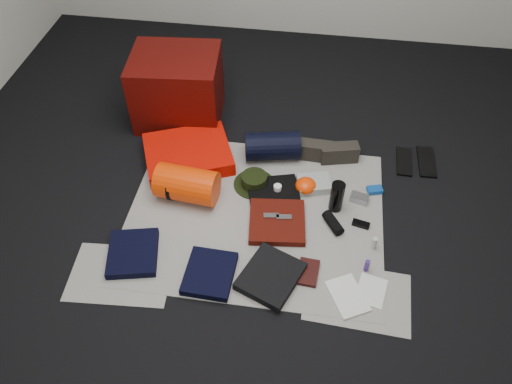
# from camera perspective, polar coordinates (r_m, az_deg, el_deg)

# --- Properties ---
(floor) EXTENTS (4.50, 4.50, 0.02)m
(floor) POSITION_cam_1_polar(r_m,az_deg,el_deg) (3.18, -0.09, -2.78)
(floor) COLOR black
(floor) RESTS_ON ground
(newspaper_mat) EXTENTS (1.60, 1.30, 0.01)m
(newspaper_mat) POSITION_cam_1_polar(r_m,az_deg,el_deg) (3.17, -0.09, -2.63)
(newspaper_mat) COLOR #B4B0A6
(newspaper_mat) RESTS_ON floor
(newspaper_sheet_front_left) EXTENTS (0.61, 0.44, 0.00)m
(newspaper_sheet_front_left) POSITION_cam_1_polar(r_m,az_deg,el_deg) (3.01, -15.17, -9.04)
(newspaper_sheet_front_left) COLOR #B4B0A6
(newspaper_sheet_front_left) RESTS_ON floor
(newspaper_sheet_front_right) EXTENTS (0.60, 0.43, 0.00)m
(newspaper_sheet_front_right) POSITION_cam_1_polar(r_m,az_deg,el_deg) (2.89, 11.53, -11.64)
(newspaper_sheet_front_right) COLOR #B4B0A6
(newspaper_sheet_front_right) RESTS_ON floor
(red_cabinet) EXTENTS (0.66, 0.57, 0.52)m
(red_cabinet) POSITION_cam_1_polar(r_m,az_deg,el_deg) (3.77, -8.96, 11.67)
(red_cabinet) COLOR #4D0805
(red_cabinet) RESTS_ON floor
(sleeping_pad) EXTENTS (0.71, 0.66, 0.10)m
(sleeping_pad) POSITION_cam_1_polar(r_m,az_deg,el_deg) (3.50, -7.78, 4.32)
(sleeping_pad) COLOR red
(sleeping_pad) RESTS_ON newspaper_mat
(stuff_sack) EXTENTS (0.41, 0.27, 0.23)m
(stuff_sack) POSITION_cam_1_polar(r_m,az_deg,el_deg) (3.21, -7.90, 0.86)
(stuff_sack) COLOR #F63804
(stuff_sack) RESTS_ON newspaper_mat
(sack_strap_left) EXTENTS (0.02, 0.22, 0.22)m
(sack_strap_left) POSITION_cam_1_polar(r_m,az_deg,el_deg) (3.24, -9.59, 0.97)
(sack_strap_left) COLOR black
(sack_strap_left) RESTS_ON newspaper_mat
(sack_strap_right) EXTENTS (0.03, 0.22, 0.22)m
(sack_strap_right) POSITION_cam_1_polar(r_m,az_deg,el_deg) (3.20, -6.15, 0.60)
(sack_strap_right) COLOR black
(sack_strap_right) RESTS_ON newspaper_mat
(navy_duffel) EXTENTS (0.41, 0.27, 0.20)m
(navy_duffel) POSITION_cam_1_polar(r_m,az_deg,el_deg) (3.47, 1.89, 5.27)
(navy_duffel) COLOR black
(navy_duffel) RESTS_ON newspaper_mat
(boonie_brim) EXTENTS (0.35, 0.35, 0.01)m
(boonie_brim) POSITION_cam_1_polar(r_m,az_deg,el_deg) (3.34, -0.19, 0.92)
(boonie_brim) COLOR black
(boonie_brim) RESTS_ON newspaper_mat
(boonie_crown) EXTENTS (0.17, 0.17, 0.08)m
(boonie_crown) POSITION_cam_1_polar(r_m,az_deg,el_deg) (3.31, -0.19, 1.40)
(boonie_crown) COLOR black
(boonie_crown) RESTS_ON boonie_brim
(hiking_boot_left) EXTENTS (0.27, 0.11, 0.13)m
(hiking_boot_left) POSITION_cam_1_polar(r_m,az_deg,el_deg) (3.50, 6.64, 4.75)
(hiking_boot_left) COLOR #2D2923
(hiking_boot_left) RESTS_ON newspaper_mat
(hiking_boot_right) EXTENTS (0.28, 0.16, 0.13)m
(hiking_boot_right) POSITION_cam_1_polar(r_m,az_deg,el_deg) (3.51, 9.49, 4.43)
(hiking_boot_right) COLOR #2D2923
(hiking_boot_right) RESTS_ON newspaper_mat
(flip_flop_left) EXTENTS (0.11, 0.28, 0.02)m
(flip_flop_left) POSITION_cam_1_polar(r_m,az_deg,el_deg) (3.64, 16.57, 3.36)
(flip_flop_left) COLOR black
(flip_flop_left) RESTS_ON floor
(flip_flop_right) EXTENTS (0.12, 0.30, 0.02)m
(flip_flop_right) POSITION_cam_1_polar(r_m,az_deg,el_deg) (3.69, 18.89, 3.28)
(flip_flop_right) COLOR black
(flip_flop_right) RESTS_ON floor
(trousers_navy_a) EXTENTS (0.35, 0.38, 0.05)m
(trousers_navy_a) POSITION_cam_1_polar(r_m,az_deg,el_deg) (3.04, -13.88, -6.79)
(trousers_navy_a) COLOR black
(trousers_navy_a) RESTS_ON newspaper_mat
(trousers_navy_b) EXTENTS (0.28, 0.32, 0.05)m
(trousers_navy_b) POSITION_cam_1_polar(r_m,az_deg,el_deg) (2.89, -5.32, -9.25)
(trousers_navy_b) COLOR black
(trousers_navy_b) RESTS_ON newspaper_mat
(trousers_charcoal) EXTENTS (0.40, 0.43, 0.05)m
(trousers_charcoal) POSITION_cam_1_polar(r_m,az_deg,el_deg) (2.86, 1.67, -9.59)
(trousers_charcoal) COLOR black
(trousers_charcoal) RESTS_ON newspaper_mat
(black_tshirt) EXTENTS (0.39, 0.38, 0.03)m
(black_tshirt) POSITION_cam_1_polar(r_m,az_deg,el_deg) (3.26, 2.05, -0.24)
(black_tshirt) COLOR black
(black_tshirt) RESTS_ON newspaper_mat
(red_shirt) EXTENTS (0.38, 0.38, 0.05)m
(red_shirt) POSITION_cam_1_polar(r_m,az_deg,el_deg) (3.10, 2.42, -3.44)
(red_shirt) COLOR #490F08
(red_shirt) RESTS_ON newspaper_mat
(orange_stuff_sack) EXTENTS (0.18, 0.18, 0.09)m
(orange_stuff_sack) POSITION_cam_1_polar(r_m,az_deg,el_deg) (3.29, 5.71, 0.74)
(orange_stuff_sack) COLOR #F63804
(orange_stuff_sack) RESTS_ON newspaper_mat
(first_aid_pouch) EXTENTS (0.25, 0.21, 0.05)m
(first_aid_pouch) POSITION_cam_1_polar(r_m,az_deg,el_deg) (3.33, 6.64, 0.94)
(first_aid_pouch) COLOR #959D95
(first_aid_pouch) RESTS_ON newspaper_mat
(water_bottle) EXTENTS (0.11, 0.11, 0.22)m
(water_bottle) POSITION_cam_1_polar(r_m,az_deg,el_deg) (3.16, 9.22, -0.52)
(water_bottle) COLOR black
(water_bottle) RESTS_ON newspaper_mat
(speaker) EXTENTS (0.14, 0.18, 0.06)m
(speaker) POSITION_cam_1_polar(r_m,az_deg,el_deg) (3.12, 8.79, -3.51)
(speaker) COLOR black
(speaker) RESTS_ON newspaper_mat
(compact_camera) EXTENTS (0.13, 0.09, 0.05)m
(compact_camera) POSITION_cam_1_polar(r_m,az_deg,el_deg) (3.29, 11.71, -0.70)
(compact_camera) COLOR #A5A6AA
(compact_camera) RESTS_ON newspaper_mat
(cyan_case) EXTENTS (0.11, 0.09, 0.03)m
(cyan_case) POSITION_cam_1_polar(r_m,az_deg,el_deg) (3.38, 13.40, 0.23)
(cyan_case) COLOR #0F4494
(cyan_case) RESTS_ON newspaper_mat
(toiletry_purple) EXTENTS (0.04, 0.04, 0.08)m
(toiletry_purple) POSITION_cam_1_polar(r_m,az_deg,el_deg) (2.95, 12.55, -8.21)
(toiletry_purple) COLOR #3F2474
(toiletry_purple) RESTS_ON newspaper_mat
(toiletry_clear) EXTENTS (0.04, 0.04, 0.09)m
(toiletry_clear) POSITION_cam_1_polar(r_m,az_deg,el_deg) (3.05, 13.35, -5.73)
(toiletry_clear) COLOR #B8BDB8
(toiletry_clear) RESTS_ON newspaper_mat
(paperback_book) EXTENTS (0.13, 0.19, 0.02)m
(paperback_book) POSITION_cam_1_polar(r_m,az_deg,el_deg) (2.91, 5.96, -9.11)
(paperback_book) COLOR black
(paperback_book) RESTS_ON newspaper_mat
(map_booklet) EXTENTS (0.27, 0.30, 0.01)m
(map_booklet) POSITION_cam_1_polar(r_m,az_deg,el_deg) (2.86, 10.42, -11.62)
(map_booklet) COLOR silver
(map_booklet) RESTS_ON newspaper_mat
(map_printout) EXTENTS (0.19, 0.23, 0.01)m
(map_printout) POSITION_cam_1_polar(r_m,az_deg,el_deg) (2.91, 13.04, -10.92)
(map_printout) COLOR silver
(map_printout) RESTS_ON newspaper_mat
(sunglasses) EXTENTS (0.11, 0.07, 0.03)m
(sunglasses) POSITION_cam_1_polar(r_m,az_deg,el_deg) (3.17, 11.89, -3.60)
(sunglasses) COLOR black
(sunglasses) RESTS_ON newspaper_mat
(key_cluster) EXTENTS (0.09, 0.09, 0.01)m
(key_cluster) POSITION_cam_1_polar(r_m,az_deg,el_deg) (3.00, -12.64, -8.20)
(key_cluster) COLOR #A5A6AA
(key_cluster) RESTS_ON newspaper_mat
(tape_roll) EXTENTS (0.05, 0.05, 0.04)m
(tape_roll) POSITION_cam_1_polar(r_m,az_deg,el_deg) (3.25, 2.48, 0.51)
(tape_roll) COLOR white
(tape_roll) RESTS_ON black_tshirt
(energy_bar_a) EXTENTS (0.10, 0.05, 0.01)m
(energy_bar_a) POSITION_cam_1_polar(r_m,az_deg,el_deg) (3.09, 1.75, -2.73)
(energy_bar_a) COLOR #A5A6AA
(energy_bar_a) RESTS_ON red_shirt
(energy_bar_b) EXTENTS (0.10, 0.05, 0.01)m
(energy_bar_b) POSITION_cam_1_polar(r_m,az_deg,el_deg) (3.09, 3.22, -2.89)
(energy_bar_b) COLOR #A5A6AA
(energy_bar_b) RESTS_ON red_shirt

